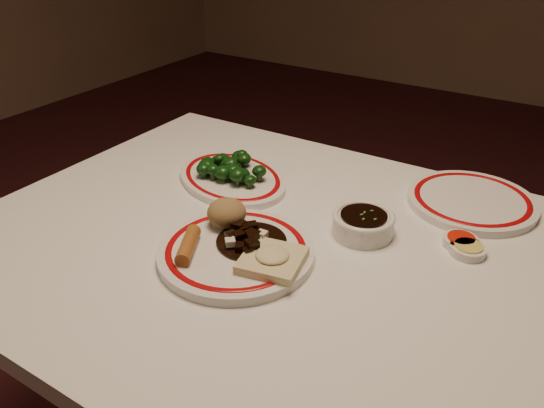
{
  "coord_description": "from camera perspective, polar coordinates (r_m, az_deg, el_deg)",
  "views": [
    {
      "loc": [
        0.42,
        -0.71,
        1.3
      ],
      "look_at": [
        -0.05,
        0.04,
        0.8
      ],
      "focal_mm": 35.0,
      "sensor_mm": 36.0,
      "label": 1
    }
  ],
  "objects": [
    {
      "name": "dining_table",
      "position": [
        1.04,
        1.2,
        -8.35
      ],
      "size": [
        1.2,
        0.9,
        0.75
      ],
      "color": "white",
      "rests_on": "ground"
    },
    {
      "name": "mustard_dish",
      "position": [
        1.01,
        20.32,
        -4.62
      ],
      "size": [
        0.06,
        0.06,
        0.02
      ],
      "color": "white",
      "rests_on": "dining_table"
    },
    {
      "name": "stirfry_heap",
      "position": [
        0.95,
        -2.58,
        -3.71
      ],
      "size": [
        0.13,
        0.13,
        0.03
      ],
      "color": "black",
      "rests_on": "main_plate"
    },
    {
      "name": "spring_roll",
      "position": [
        0.94,
        -9.0,
        -4.4
      ],
      "size": [
        0.07,
        0.1,
        0.03
      ],
      "primitive_type": "cylinder",
      "rotation": [
        1.57,
        0.0,
        0.48
      ],
      "color": "#A26127",
      "rests_on": "main_plate"
    },
    {
      "name": "broccoli_plate",
      "position": [
        1.2,
        -4.3,
        2.83
      ],
      "size": [
        0.35,
        0.33,
        0.02
      ],
      "color": "white",
      "rests_on": "dining_table"
    },
    {
      "name": "fried_wonton",
      "position": [
        0.89,
        0.03,
        -5.92
      ],
      "size": [
        0.12,
        0.12,
        0.03
      ],
      "color": "beige",
      "rests_on": "main_plate"
    },
    {
      "name": "far_plate",
      "position": [
        1.18,
        20.67,
        0.34
      ],
      "size": [
        0.27,
        0.27,
        0.02
      ],
      "color": "white",
      "rests_on": "dining_table"
    },
    {
      "name": "broccoli_pile",
      "position": [
        1.19,
        -4.67,
        4.05
      ],
      "size": [
        0.16,
        0.13,
        0.05
      ],
      "color": "#23471C",
      "rests_on": "broccoli_plate"
    },
    {
      "name": "sweet_sour_dish",
      "position": [
        1.03,
        19.62,
        -3.81
      ],
      "size": [
        0.06,
        0.06,
        0.02
      ],
      "color": "white",
      "rests_on": "dining_table"
    },
    {
      "name": "main_plate",
      "position": [
        0.95,
        -3.88,
        -5.14
      ],
      "size": [
        0.3,
        0.3,
        0.02
      ],
      "color": "white",
      "rests_on": "dining_table"
    },
    {
      "name": "rice_mound",
      "position": [
        0.99,
        -4.9,
        -0.94
      ],
      "size": [
        0.07,
        0.07,
        0.05
      ],
      "primitive_type": "ellipsoid",
      "color": "olive",
      "rests_on": "main_plate"
    },
    {
      "name": "soy_bowl",
      "position": [
        1.02,
        9.76,
        -2.2
      ],
      "size": [
        0.12,
        0.12,
        0.04
      ],
      "color": "white",
      "rests_on": "dining_table"
    }
  ]
}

